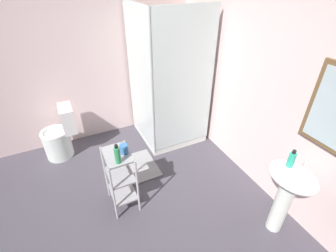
{
  "coord_description": "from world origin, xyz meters",
  "views": [
    {
      "loc": [
        1.65,
        -0.16,
        2.3
      ],
      "look_at": [
        -0.43,
        0.84,
        0.78
      ],
      "focal_mm": 25.37,
      "sensor_mm": 36.0,
      "label": 1
    }
  ],
  "objects": [
    {
      "name": "wall_left",
      "position": [
        -1.85,
        0.0,
        1.25
      ],
      "size": [
        0.1,
        4.2,
        2.5
      ],
      "primitive_type": "cube",
      "color": "silver",
      "rests_on": "ground_plane"
    },
    {
      "name": "pedestal_sink",
      "position": [
        0.76,
        1.52,
        0.58
      ],
      "size": [
        0.46,
        0.37,
        0.81
      ],
      "color": "white",
      "rests_on": "ground_plane"
    },
    {
      "name": "wall_back",
      "position": [
        0.01,
        1.85,
        1.25
      ],
      "size": [
        4.2,
        0.14,
        2.5
      ],
      "color": "silver",
      "rests_on": "ground_plane"
    },
    {
      "name": "shower_stall",
      "position": [
        -1.21,
        1.18,
        0.46
      ],
      "size": [
        0.92,
        0.92,
        2.0
      ],
      "color": "white",
      "rests_on": "ground_plane"
    },
    {
      "name": "sink_faucet",
      "position": [
        0.76,
        1.64,
        0.86
      ],
      "size": [
        0.03,
        0.03,
        0.1
      ],
      "primitive_type": "cylinder",
      "color": "silver",
      "rests_on": "pedestal_sink"
    },
    {
      "name": "body_wash_bottle_green",
      "position": [
        -0.11,
        0.16,
        0.84
      ],
      "size": [
        0.06,
        0.06,
        0.22
      ],
      "color": "#379B5E",
      "rests_on": "storage_cart"
    },
    {
      "name": "storage_cart",
      "position": [
        -0.24,
        0.18,
        0.44
      ],
      "size": [
        0.38,
        0.28,
        0.74
      ],
      "color": "silver",
      "rests_on": "ground_plane"
    },
    {
      "name": "ground_plane",
      "position": [
        0.0,
        0.0,
        -0.01
      ],
      "size": [
        4.2,
        4.2,
        0.02
      ],
      "primitive_type": "cube",
      "color": "#47424D"
    },
    {
      "name": "toilet",
      "position": [
        -1.48,
        -0.36,
        0.31
      ],
      "size": [
        0.37,
        0.49,
        0.76
      ],
      "color": "white",
      "rests_on": "ground_plane"
    },
    {
      "name": "rinse_cup",
      "position": [
        -0.23,
        0.25,
        0.79
      ],
      "size": [
        0.08,
        0.08,
        0.1
      ],
      "primitive_type": "cylinder",
      "color": "#3870B2",
      "rests_on": "storage_cart"
    },
    {
      "name": "bath_mat",
      "position": [
        -0.74,
        0.57,
        0.01
      ],
      "size": [
        0.6,
        0.4,
        0.02
      ],
      "primitive_type": "cube",
      "color": "gray",
      "rests_on": "ground_plane"
    },
    {
      "name": "hand_soap_bottle",
      "position": [
        0.68,
        1.53,
        0.89
      ],
      "size": [
        0.06,
        0.06,
        0.18
      ],
      "color": "#2DBC99",
      "rests_on": "pedestal_sink"
    }
  ]
}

